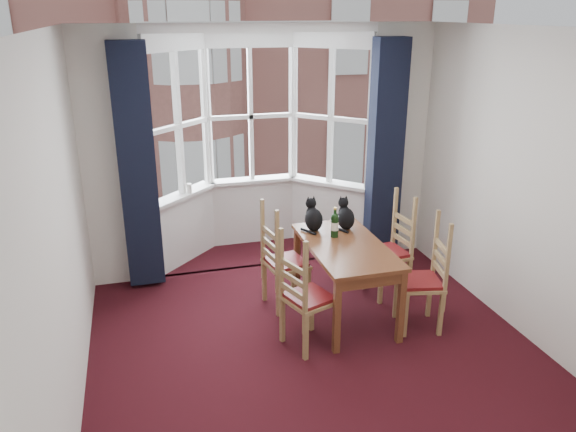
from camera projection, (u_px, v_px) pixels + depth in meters
name	position (u px, v px, depth m)	size (l,w,h in m)	color
floor	(326.00, 369.00, 4.85)	(4.50, 4.50, 0.00)	black
ceiling	(336.00, 29.00, 3.89)	(4.50, 4.50, 0.00)	white
wall_left	(57.00, 245.00, 3.87)	(4.50, 4.50, 0.00)	silver
wall_right	(548.00, 197.00, 4.87)	(4.50, 4.50, 0.00)	silver
wall_near	(512.00, 400.00, 2.33)	(4.00, 4.00, 0.00)	silver
wall_back_pier_left	(114.00, 162.00, 5.99)	(0.70, 0.12, 2.80)	silver
wall_back_pier_right	(397.00, 143.00, 6.82)	(0.70, 0.12, 2.80)	silver
bay_window	(255.00, 142.00, 6.86)	(2.76, 0.94, 2.80)	white
curtain_left	(137.00, 169.00, 5.90)	(0.38, 0.22, 2.60)	black
curtain_right	(385.00, 152.00, 6.61)	(0.38, 0.22, 2.60)	black
dining_table	(346.00, 254.00, 5.52)	(0.73, 1.35, 0.77)	brown
chair_left_near	(301.00, 302.00, 5.02)	(0.52, 0.53, 0.92)	#9E7F4C
chair_left_far	(278.00, 265.00, 5.73)	(0.47, 0.48, 0.92)	#9E7F4C
chair_right_near	(429.00, 282.00, 5.37)	(0.48, 0.49, 0.92)	#9E7F4C
chair_right_far	(395.00, 252.00, 6.04)	(0.44, 0.46, 0.92)	#9E7F4C
cat_left	(313.00, 217.00, 5.81)	(0.20, 0.27, 0.35)	black
cat_right	(346.00, 216.00, 5.85)	(0.18, 0.26, 0.34)	black
wine_bottle	(335.00, 224.00, 5.62)	(0.08, 0.08, 0.31)	black
candle_tall	(189.00, 188.00, 6.67)	(0.06, 0.06, 0.12)	white
street	(160.00, 157.00, 36.10)	(80.00, 80.00, 0.00)	#333335
tenement_building	(176.00, 56.00, 16.97)	(18.40, 7.80, 15.20)	#A25F53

